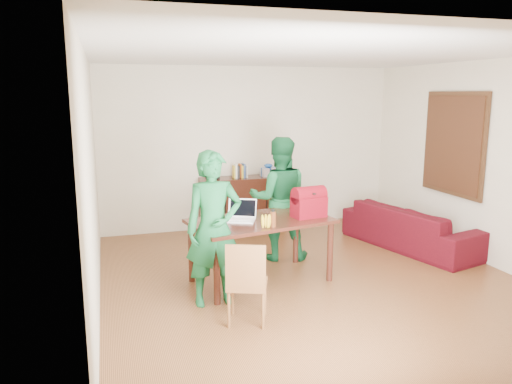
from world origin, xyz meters
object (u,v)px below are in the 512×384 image
object	(u,v)px
chair	(247,299)
person_near	(214,229)
person_far	(279,199)
table	(261,227)
red_bag	(309,205)
laptop	(240,217)
bottle	(273,218)
sofa	(412,227)

from	to	relation	value
chair	person_near	xyz separation A→B (m)	(-0.21, 0.56, 0.59)
person_far	table	bearing A→B (deg)	71.17
chair	red_bag	xyz separation A→B (m)	(1.07, 0.99, 0.68)
table	chair	size ratio (longest dim) A/B	2.11
table	person_near	xyz separation A→B (m)	(-0.68, -0.47, 0.16)
laptop	bottle	xyz separation A→B (m)	(0.29, -0.36, 0.05)
table	red_bag	distance (m)	0.65
person_far	bottle	xyz separation A→B (m)	(-0.47, -1.13, 0.03)
person_far	bottle	world-z (taller)	person_far
bottle	person_near	bearing A→B (deg)	-171.14
person_far	red_bag	distance (m)	0.82
chair	sofa	size ratio (longest dim) A/B	0.40
chair	laptop	bearing A→B (deg)	99.51
laptop	bottle	distance (m)	0.46
person_near	sofa	xyz separation A→B (m)	(3.23, 1.12, -0.53)
chair	red_bag	world-z (taller)	red_bag
laptop	sofa	bearing A→B (deg)	38.08
chair	bottle	distance (m)	1.04
table	red_bag	bearing A→B (deg)	-15.24
laptop	red_bag	size ratio (longest dim) A/B	1.02
chair	person_near	distance (m)	0.84
laptop	person_far	bearing A→B (deg)	70.36
laptop	red_bag	xyz separation A→B (m)	(0.86, -0.04, 0.10)
table	laptop	size ratio (longest dim) A/B	4.40
chair	person_far	size ratio (longest dim) A/B	0.51
person_near	chair	bearing A→B (deg)	-70.49
chair	person_far	bearing A→B (deg)	82.68
person_near	person_far	bearing A→B (deg)	45.24
laptop	sofa	xyz separation A→B (m)	(2.81, 0.66, -0.51)
sofa	person_far	bearing A→B (deg)	72.35
bottle	sofa	distance (m)	2.78
person_far	sofa	xyz separation A→B (m)	(2.05, -0.12, -0.53)
person_near	laptop	bearing A→B (deg)	46.90
table	person_far	size ratio (longest dim) A/B	1.07
laptop	sofa	size ratio (longest dim) A/B	0.19
bottle	red_bag	bearing A→B (deg)	29.01
chair	person_far	world-z (taller)	person_far
chair	sofa	xyz separation A→B (m)	(3.02, 1.68, 0.06)
person_near	sofa	size ratio (longest dim) A/B	0.79
table	chair	xyz separation A→B (m)	(-0.47, -1.03, -0.43)
person_near	bottle	distance (m)	0.72
bottle	red_bag	size ratio (longest dim) A/B	0.50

